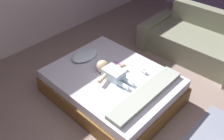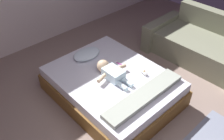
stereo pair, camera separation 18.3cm
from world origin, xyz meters
name	(u,v)px [view 1 (the left image)]	position (x,y,z in m)	size (l,w,h in m)	color
ground_plane	(140,133)	(0.00, 0.00, 0.00)	(8.00, 8.00, 0.00)	gray
bed	(112,86)	(0.26, 0.76, 0.21)	(1.45, 1.86, 0.43)	brown
pillow	(85,55)	(0.28, 1.38, 0.48)	(0.47, 0.31, 0.10)	silver
baby	(111,72)	(0.23, 0.76, 0.50)	(0.54, 0.64, 0.18)	#CEECF7
toothbrush	(118,63)	(0.53, 0.88, 0.43)	(0.03, 0.17, 0.02)	#BD369F
couch	(198,42)	(2.19, 0.38, 0.27)	(1.14, 1.97, 0.81)	gray
blanket	(146,94)	(0.26, 0.14, 0.46)	(1.30, 0.25, 0.07)	#A2AA9D
baby_bottle	(144,71)	(0.63, 0.47, 0.46)	(0.07, 0.12, 0.07)	white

